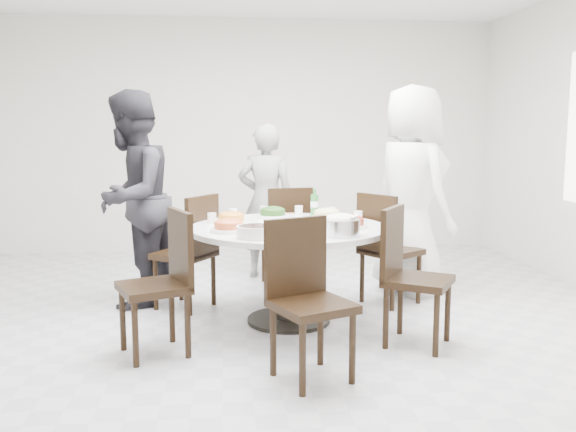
{
  "coord_description": "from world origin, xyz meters",
  "views": [
    {
      "loc": [
        -0.3,
        -4.49,
        1.47
      ],
      "look_at": [
        0.17,
        0.1,
        0.82
      ],
      "focal_mm": 38.0,
      "sensor_mm": 36.0,
      "label": 1
    }
  ],
  "objects": [
    {
      "name": "dish_orange",
      "position": [
        -0.26,
        0.22,
        0.78
      ],
      "size": [
        0.26,
        0.26,
        0.07
      ],
      "primitive_type": "cylinder",
      "color": "white",
      "rests_on": "dining_table"
    },
    {
      "name": "chair_nw",
      "position": [
        -0.65,
        0.52,
        0.47
      ],
      "size": [
        0.58,
        0.58,
        0.95
      ],
      "primitive_type": "cube",
      "rotation": [
        0.0,
        0.0,
        4.13
      ],
      "color": "black",
      "rests_on": "floor"
    },
    {
      "name": "chopsticks",
      "position": [
        0.21,
        0.73,
        0.76
      ],
      "size": [
        0.24,
        0.04,
        0.01
      ],
      "primitive_type": null,
      "color": "tan",
      "rests_on": "dining_table"
    },
    {
      "name": "diner_right",
      "position": [
        1.36,
        0.8,
        0.94
      ],
      "size": [
        0.89,
        1.07,
        1.87
      ],
      "primitive_type": "imported",
      "rotation": [
        0.0,
        0.0,
        1.94
      ],
      "color": "white",
      "rests_on": "floor"
    },
    {
      "name": "dish_redbrown",
      "position": [
        0.62,
        -0.09,
        0.78
      ],
      "size": [
        0.27,
        0.27,
        0.07
      ],
      "primitive_type": "cylinder",
      "color": "white",
      "rests_on": "dining_table"
    },
    {
      "name": "diner_left",
      "position": [
        -1.08,
        0.68,
        0.9
      ],
      "size": [
        0.88,
        1.02,
        1.8
      ],
      "primitive_type": "imported",
      "rotation": [
        0.0,
        0.0,
        4.45
      ],
      "color": "black",
      "rests_on": "floor"
    },
    {
      "name": "dish_pale",
      "position": [
        0.52,
        0.34,
        0.79
      ],
      "size": [
        0.27,
        0.27,
        0.07
      ],
      "primitive_type": "cylinder",
      "color": "white",
      "rests_on": "dining_table"
    },
    {
      "name": "diner_middle",
      "position": [
        0.1,
        1.53,
        0.77
      ],
      "size": [
        0.62,
        0.47,
        1.54
      ],
      "primitive_type": "imported",
      "rotation": [
        0.0,
        0.0,
        2.95
      ],
      "color": "black",
      "rests_on": "floor"
    },
    {
      "name": "chair_n",
      "position": [
        0.26,
        1.19,
        0.47
      ],
      "size": [
        0.48,
        0.48,
        0.95
      ],
      "primitive_type": "cube",
      "rotation": [
        0.0,
        0.0,
        3.31
      ],
      "color": "black",
      "rests_on": "floor"
    },
    {
      "name": "rice_bowl",
      "position": [
        0.49,
        -0.41,
        0.81
      ],
      "size": [
        0.27,
        0.27,
        0.11
      ],
      "primitive_type": "cylinder",
      "color": "silver",
      "rests_on": "dining_table"
    },
    {
      "name": "soup_bowl",
      "position": [
        -0.1,
        -0.44,
        0.79
      ],
      "size": [
        0.27,
        0.27,
        0.08
      ],
      "primitive_type": "cylinder",
      "color": "white",
      "rests_on": "dining_table"
    },
    {
      "name": "dish_tofu",
      "position": [
        -0.28,
        -0.17,
        0.78
      ],
      "size": [
        0.27,
        0.27,
        0.07
      ],
      "primitive_type": "cylinder",
      "color": "white",
      "rests_on": "dining_table"
    },
    {
      "name": "tea_cups",
      "position": [
        0.14,
        0.67,
        0.79
      ],
      "size": [
        0.07,
        0.07,
        0.08
      ],
      "primitive_type": "cylinder",
      "color": "white",
      "rests_on": "dining_table"
    },
    {
      "name": "dish_greens",
      "position": [
        0.09,
        0.5,
        0.78
      ],
      "size": [
        0.27,
        0.27,
        0.07
      ],
      "primitive_type": "cylinder",
      "color": "white",
      "rests_on": "dining_table"
    },
    {
      "name": "wall_back",
      "position": [
        0.0,
        3.0,
        1.4
      ],
      "size": [
        6.0,
        0.01,
        2.8
      ],
      "primitive_type": "cube",
      "color": "silver",
      "rests_on": "ground"
    },
    {
      "name": "chair_ne",
      "position": [
        1.1,
        0.48,
        0.47
      ],
      "size": [
        0.58,
        0.58,
        0.95
      ],
      "primitive_type": "cube",
      "rotation": [
        0.0,
        0.0,
        2.16
      ],
      "color": "black",
      "rests_on": "floor"
    },
    {
      "name": "chair_s",
      "position": [
        0.2,
        -1.07,
        0.47
      ],
      "size": [
        0.55,
        0.55,
        0.95
      ],
      "primitive_type": "cube",
      "rotation": [
        0.0,
        0.0,
        6.7
      ],
      "color": "black",
      "rests_on": "floor"
    },
    {
      "name": "chair_se",
      "position": [
        1.0,
        -0.56,
        0.47
      ],
      "size": [
        0.58,
        0.58,
        0.95
      ],
      "primitive_type": "cube",
      "rotation": [
        0.0,
        0.0,
        7.28
      ],
      "color": "black",
      "rests_on": "floor"
    },
    {
      "name": "floor",
      "position": [
        0.0,
        0.0,
        0.0
      ],
      "size": [
        6.0,
        6.0,
        0.01
      ],
      "primitive_type": "cube",
      "color": "silver",
      "rests_on": "ground"
    },
    {
      "name": "beverage_bottle",
      "position": [
        0.45,
        0.58,
        0.87
      ],
      "size": [
        0.07,
        0.07,
        0.23
      ],
      "primitive_type": "cylinder",
      "color": "#2C6F33",
      "rests_on": "dining_table"
    },
    {
      "name": "dining_table",
      "position": [
        0.17,
        0.05,
        0.38
      ],
      "size": [
        1.5,
        1.5,
        0.75
      ],
      "primitive_type": "cylinder",
      "color": "white",
      "rests_on": "floor"
    },
    {
      "name": "wall_front",
      "position": [
        0.0,
        -3.0,
        1.4
      ],
      "size": [
        6.0,
        0.01,
        2.8
      ],
      "primitive_type": "cube",
      "color": "silver",
      "rests_on": "ground"
    },
    {
      "name": "chair_sw",
      "position": [
        -0.78,
        -0.55,
        0.47
      ],
      "size": [
        0.55,
        0.55,
        0.95
      ],
      "primitive_type": "cube",
      "rotation": [
        0.0,
        0.0,
        5.1
      ],
      "color": "black",
      "rests_on": "floor"
    }
  ]
}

